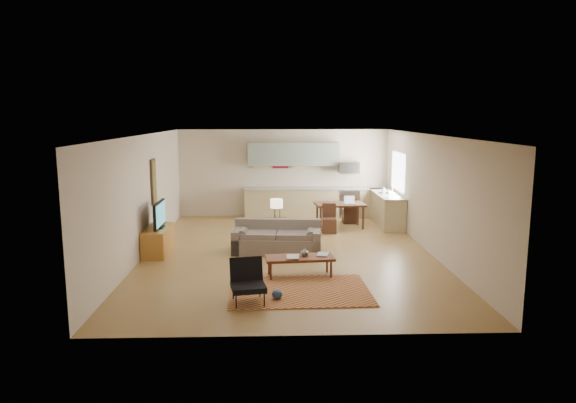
{
  "coord_description": "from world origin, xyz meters",
  "views": [
    {
      "loc": [
        -0.38,
        -11.44,
        3.12
      ],
      "look_at": [
        0.0,
        0.3,
        1.15
      ],
      "focal_mm": 32.0,
      "sensor_mm": 36.0,
      "label": 1
    }
  ],
  "objects_px": {
    "coffee_table": "(300,266)",
    "console_table": "(277,231)",
    "sofa": "(277,237)",
    "tv_credenza": "(158,241)",
    "dining_table": "(340,216)",
    "armchair": "(248,282)"
  },
  "relations": [
    {
      "from": "coffee_table",
      "to": "sofa",
      "type": "bearing_deg",
      "value": 98.11
    },
    {
      "from": "armchair",
      "to": "sofa",
      "type": "bearing_deg",
      "value": 70.88
    },
    {
      "from": "coffee_table",
      "to": "tv_credenza",
      "type": "xyz_separation_m",
      "value": [
        -3.14,
        1.81,
        0.1
      ]
    },
    {
      "from": "tv_credenza",
      "to": "console_table",
      "type": "xyz_separation_m",
      "value": [
        2.72,
        0.89,
        0.01
      ]
    },
    {
      "from": "armchair",
      "to": "console_table",
      "type": "xyz_separation_m",
      "value": [
        0.52,
        4.15,
        -0.06
      ]
    },
    {
      "from": "sofa",
      "to": "armchair",
      "type": "bearing_deg",
      "value": -94.05
    },
    {
      "from": "coffee_table",
      "to": "dining_table",
      "type": "distance_m",
      "value": 4.61
    },
    {
      "from": "sofa",
      "to": "coffee_table",
      "type": "bearing_deg",
      "value": -71.69
    },
    {
      "from": "coffee_table",
      "to": "console_table",
      "type": "height_order",
      "value": "console_table"
    },
    {
      "from": "armchair",
      "to": "dining_table",
      "type": "bearing_deg",
      "value": 58.35
    },
    {
      "from": "sofa",
      "to": "tv_credenza",
      "type": "distance_m",
      "value": 2.72
    },
    {
      "from": "coffee_table",
      "to": "console_table",
      "type": "relative_size",
      "value": 2.16
    },
    {
      "from": "sofa",
      "to": "dining_table",
      "type": "bearing_deg",
      "value": 60.38
    },
    {
      "from": "console_table",
      "to": "sofa",
      "type": "bearing_deg",
      "value": -100.06
    },
    {
      "from": "sofa",
      "to": "coffee_table",
      "type": "relative_size",
      "value": 1.56
    },
    {
      "from": "dining_table",
      "to": "console_table",
      "type": "bearing_deg",
      "value": -141.01
    },
    {
      "from": "console_table",
      "to": "armchair",
      "type": "bearing_deg",
      "value": -107.07
    },
    {
      "from": "sofa",
      "to": "armchair",
      "type": "xyz_separation_m",
      "value": [
        -0.52,
        -3.25,
        0.01
      ]
    },
    {
      "from": "armchair",
      "to": "dining_table",
      "type": "distance_m",
      "value": 6.29
    },
    {
      "from": "armchair",
      "to": "tv_credenza",
      "type": "distance_m",
      "value": 3.93
    },
    {
      "from": "armchair",
      "to": "console_table",
      "type": "relative_size",
      "value": 1.19
    },
    {
      "from": "coffee_table",
      "to": "tv_credenza",
      "type": "bearing_deg",
      "value": 144.84
    }
  ]
}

